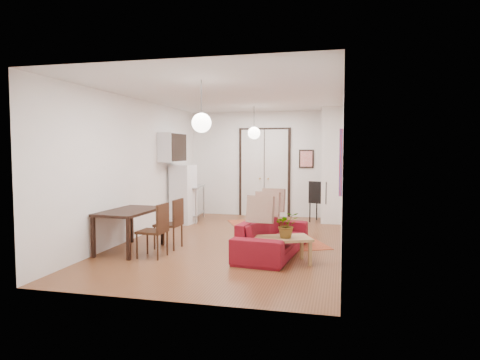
% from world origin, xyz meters
% --- Properties ---
extents(floor, '(7.00, 7.00, 0.00)m').
position_xyz_m(floor, '(0.00, 0.00, 0.00)').
color(floor, brown).
rests_on(floor, ground).
extents(ceiling, '(4.20, 7.00, 0.02)m').
position_xyz_m(ceiling, '(0.00, 0.00, 2.90)').
color(ceiling, silver).
rests_on(ceiling, wall_back).
extents(wall_back, '(4.20, 0.02, 2.90)m').
position_xyz_m(wall_back, '(0.00, 3.50, 1.45)').
color(wall_back, white).
rests_on(wall_back, floor).
extents(wall_front, '(4.20, 0.02, 2.90)m').
position_xyz_m(wall_front, '(0.00, -3.50, 1.45)').
color(wall_front, white).
rests_on(wall_front, floor).
extents(wall_left, '(0.02, 7.00, 2.90)m').
position_xyz_m(wall_left, '(-2.10, 0.00, 1.45)').
color(wall_left, white).
rests_on(wall_left, floor).
extents(wall_right, '(0.02, 7.00, 2.90)m').
position_xyz_m(wall_right, '(2.10, 0.00, 1.45)').
color(wall_right, white).
rests_on(wall_right, floor).
extents(double_doors, '(1.44, 0.06, 2.50)m').
position_xyz_m(double_doors, '(0.00, 3.46, 1.20)').
color(double_doors, silver).
rests_on(double_doors, wall_back).
extents(stub_partition, '(0.50, 0.10, 2.90)m').
position_xyz_m(stub_partition, '(1.85, 2.55, 1.45)').
color(stub_partition, white).
rests_on(stub_partition, floor).
extents(wall_cabinet, '(0.35, 1.00, 0.70)m').
position_xyz_m(wall_cabinet, '(-1.92, 1.50, 1.90)').
color(wall_cabinet, silver).
rests_on(wall_cabinet, wall_left).
extents(painting_popart, '(0.05, 1.00, 1.00)m').
position_xyz_m(painting_popart, '(2.08, -1.25, 1.65)').
color(painting_popart, red).
rests_on(painting_popart, wall_right).
extents(painting_abstract, '(0.05, 0.50, 0.60)m').
position_xyz_m(painting_abstract, '(2.08, 0.80, 1.80)').
color(painting_abstract, '#EDE2C6').
rests_on(painting_abstract, wall_right).
extents(poster_back, '(0.40, 0.03, 0.50)m').
position_xyz_m(poster_back, '(1.15, 3.47, 1.60)').
color(poster_back, red).
rests_on(poster_back, wall_back).
extents(print_left, '(0.03, 0.44, 0.54)m').
position_xyz_m(print_left, '(-2.07, 2.00, 1.95)').
color(print_left, '#94613D').
rests_on(print_left, wall_left).
extents(pendant_back, '(0.30, 0.30, 0.80)m').
position_xyz_m(pendant_back, '(0.00, 2.00, 2.25)').
color(pendant_back, white).
rests_on(pendant_back, ceiling).
extents(pendant_front, '(0.30, 0.30, 0.80)m').
position_xyz_m(pendant_front, '(0.00, -2.00, 2.25)').
color(pendant_front, white).
rests_on(pendant_front, ceiling).
extents(kilim_rug, '(2.77, 3.88, 0.01)m').
position_xyz_m(kilim_rug, '(0.59, 1.10, 0.00)').
color(kilim_rug, '#C05B30').
rests_on(kilim_rug, floor).
extents(sofa, '(2.25, 1.09, 0.63)m').
position_xyz_m(sofa, '(0.92, -0.82, 0.32)').
color(sofa, maroon).
rests_on(sofa, floor).
extents(coffee_table, '(1.10, 0.87, 0.43)m').
position_xyz_m(coffee_table, '(1.14, -1.44, 0.37)').
color(coffee_table, '#A8834F').
rests_on(coffee_table, floor).
extents(potted_plant, '(0.45, 0.47, 0.42)m').
position_xyz_m(potted_plant, '(1.24, -1.44, 0.64)').
color(potted_plant, '#33642D').
rests_on(potted_plant, coffee_table).
extents(kitchen_counter, '(0.75, 1.25, 0.90)m').
position_xyz_m(kitchen_counter, '(-1.75, 2.26, 0.58)').
color(kitchen_counter, '#A8ABAD').
rests_on(kitchen_counter, floor).
extents(bowl, '(0.25, 0.25, 0.05)m').
position_xyz_m(bowl, '(-1.75, 1.96, 0.93)').
color(bowl, white).
rests_on(bowl, kitchen_counter).
extents(soap_bottle, '(0.10, 0.10, 0.19)m').
position_xyz_m(soap_bottle, '(-1.75, 2.51, 1.00)').
color(soap_bottle, teal).
rests_on(soap_bottle, kitchen_counter).
extents(fridge, '(0.58, 0.58, 1.47)m').
position_xyz_m(fridge, '(-1.75, 1.75, 0.73)').
color(fridge, white).
rests_on(fridge, floor).
extents(dining_table, '(0.84, 1.39, 0.75)m').
position_xyz_m(dining_table, '(-1.65, -1.19, 0.67)').
color(dining_table, black).
rests_on(dining_table, floor).
extents(dining_chair_near, '(0.46, 0.64, 0.93)m').
position_xyz_m(dining_chair_near, '(-1.05, -0.75, 0.54)').
color(dining_chair_near, '#3A2212').
rests_on(dining_chair_near, floor).
extents(dining_chair_far, '(0.46, 0.64, 0.93)m').
position_xyz_m(dining_chair_far, '(-1.05, -1.45, 0.54)').
color(dining_chair_far, '#3A2212').
rests_on(dining_chair_far, floor).
extents(black_side_chair, '(0.62, 0.63, 1.05)m').
position_xyz_m(black_side_chair, '(1.59, 2.90, 0.62)').
color(black_side_chair, black).
rests_on(black_side_chair, floor).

